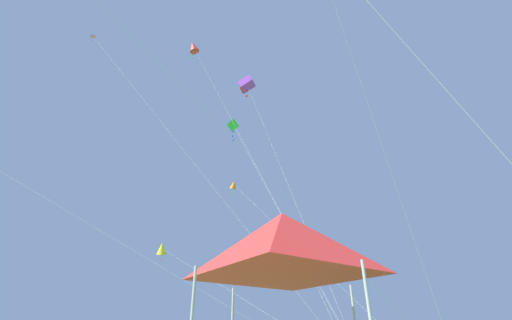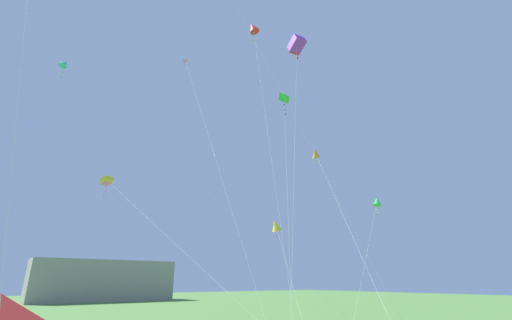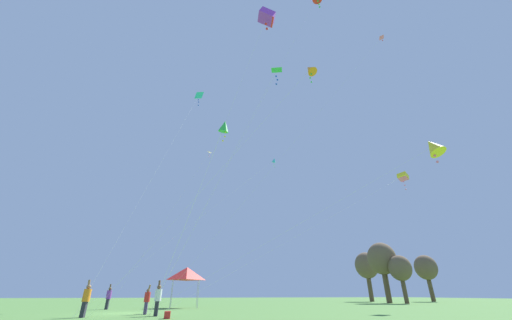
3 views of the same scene
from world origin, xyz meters
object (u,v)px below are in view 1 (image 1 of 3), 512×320
at_px(kite_green_delta_5, 233,127).
at_px(kite_red_diamond_8, 193,47).
at_px(kite_green_diamond_0, 295,238).
at_px(kite_orange_diamond_2, 234,185).
at_px(festival_tent, 283,244).
at_px(kite_pink_delta_10, 100,45).
at_px(kite_purple_box_7, 247,85).
at_px(kite_yellow_diamond_1, 162,249).

relative_size(kite_green_delta_5, kite_red_diamond_8, 0.63).
height_order(kite_green_diamond_0, kite_orange_diamond_2, kite_orange_diamond_2).
xyz_separation_m(kite_green_diamond_0, kite_orange_diamond_2, (-0.20, 5.15, 5.01)).
bearing_deg(festival_tent, kite_pink_delta_10, 52.93).
relative_size(kite_green_diamond_0, kite_orange_diamond_2, 0.64).
height_order(kite_purple_box_7, kite_pink_delta_10, kite_pink_delta_10).
height_order(kite_orange_diamond_2, kite_green_delta_5, kite_green_delta_5).
distance_m(kite_yellow_diamond_1, kite_orange_diamond_2, 8.40).
height_order(kite_purple_box_7, kite_red_diamond_8, kite_red_diamond_8).
height_order(festival_tent, kite_yellow_diamond_1, kite_yellow_diamond_1).
distance_m(kite_yellow_diamond_1, kite_red_diamond_8, 19.58).
xyz_separation_m(festival_tent, kite_pink_delta_10, (13.38, 17.71, 22.73)).
xyz_separation_m(kite_orange_diamond_2, kite_red_diamond_8, (-3.96, 3.64, 13.57)).
relative_size(kite_orange_diamond_2, kite_pink_delta_10, 0.52).
distance_m(festival_tent, kite_yellow_diamond_1, 25.62).
height_order(kite_yellow_diamond_1, kite_purple_box_7, kite_purple_box_7).
xyz_separation_m(festival_tent, kite_green_diamond_0, (20.72, 1.04, 5.69)).
height_order(kite_green_diamond_0, kite_red_diamond_8, kite_red_diamond_8).
relative_size(kite_yellow_diamond_1, kite_orange_diamond_2, 1.11).
relative_size(kite_yellow_diamond_1, kite_pink_delta_10, 0.58).
distance_m(kite_purple_box_7, kite_red_diamond_8, 7.44).
relative_size(kite_orange_diamond_2, kite_purple_box_7, 0.63).
xyz_separation_m(kite_orange_diamond_2, kite_pink_delta_10, (-7.14, 11.52, 12.03)).
distance_m(kite_green_diamond_0, kite_purple_box_7, 14.34).
xyz_separation_m(kite_green_delta_5, kite_purple_box_7, (0.76, -0.92, 5.02)).
bearing_deg(kite_pink_delta_10, kite_red_diamond_8, -68.02).
height_order(kite_yellow_diamond_1, kite_orange_diamond_2, kite_orange_diamond_2).
height_order(kite_green_diamond_0, kite_green_delta_5, kite_green_delta_5).
distance_m(kite_green_delta_5, kite_purple_box_7, 5.16).
bearing_deg(kite_green_diamond_0, kite_green_delta_5, 135.02).
xyz_separation_m(festival_tent, kite_red_diamond_8, (16.56, 9.82, 24.27)).
bearing_deg(kite_orange_diamond_2, kite_green_diamond_0, -87.76).
distance_m(kite_orange_diamond_2, kite_pink_delta_10, 18.13).
height_order(festival_tent, kite_green_delta_5, kite_green_delta_5).
xyz_separation_m(kite_green_diamond_0, kite_red_diamond_8, (-4.16, 8.79, 18.58)).
xyz_separation_m(kite_yellow_diamond_1, kite_green_delta_5, (-5.13, -7.39, 8.59)).
xyz_separation_m(kite_green_diamond_0, kite_yellow_diamond_1, (0.80, 11.72, -0.14)).
bearing_deg(kite_orange_diamond_2, kite_purple_box_7, -152.64).
bearing_deg(kite_yellow_diamond_1, kite_pink_delta_10, 148.66).
bearing_deg(kite_pink_delta_10, kite_purple_box_7, -74.13).
bearing_deg(kite_purple_box_7, kite_red_diamond_8, 96.25).
height_order(kite_yellow_diamond_1, kite_green_delta_5, kite_green_delta_5).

